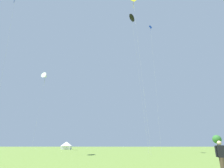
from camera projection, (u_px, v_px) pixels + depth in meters
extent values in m
cone|color=white|center=(45.00, 76.00, 63.26)|extent=(2.52, 2.53, 2.28)
cylinder|color=#A4A4A4|center=(44.00, 81.00, 62.64)|extent=(0.06, 0.06, 2.88)
cylinder|color=#B2B2B7|center=(39.00, 111.00, 58.94)|extent=(0.93, 1.17, 24.05)
cube|color=blue|center=(150.00, 27.00, 58.02)|extent=(1.24, 0.91, 1.49)
cylinder|color=#183599|center=(151.00, 31.00, 57.59)|extent=(0.05, 0.05, 2.00)
cylinder|color=#B2B2B7|center=(155.00, 81.00, 51.39)|extent=(0.09, 1.75, 36.84)
ellipsoid|color=black|center=(132.00, 18.00, 43.83)|extent=(2.04, 3.23, 0.89)
cylinder|color=#B2B2B7|center=(139.00, 77.00, 38.76)|extent=(2.06, 0.61, 30.27)
cylinder|color=#B2B2B7|center=(6.00, 54.00, 29.81)|extent=(2.16, 1.93, 31.06)
cube|color=yellow|center=(133.00, 0.00, 37.90)|extent=(1.42, 0.57, 1.36)
cylinder|color=#A79518|center=(133.00, 5.00, 37.52)|extent=(0.04, 0.04, 1.69)
cylinder|color=#B2B2B7|center=(141.00, 65.00, 32.31)|extent=(1.40, 1.86, 29.86)
cylinder|color=#473828|center=(223.00, 167.00, 9.38)|extent=(0.28, 0.28, 0.90)
cube|color=black|center=(221.00, 151.00, 9.61)|extent=(0.40, 0.31, 0.60)
sphere|color=beige|center=(219.00, 143.00, 9.75)|extent=(0.22, 0.22, 0.22)
cylinder|color=black|center=(216.00, 151.00, 9.62)|extent=(0.09, 0.09, 0.55)
cube|color=white|center=(66.00, 148.00, 67.99)|extent=(3.35, 3.35, 1.26)
cone|color=white|center=(67.00, 144.00, 68.42)|extent=(4.18, 4.18, 1.46)
cylinder|color=brown|center=(218.00, 146.00, 77.53)|extent=(0.44, 0.44, 2.63)
sphere|color=#33702D|center=(217.00, 139.00, 78.33)|extent=(3.53, 3.53, 3.53)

